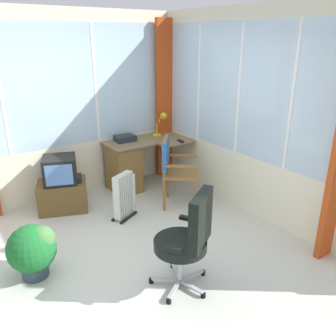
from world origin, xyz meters
TOP-DOWN VIEW (x-y plane):
  - ground at (0.00, 0.00)m, footprint 4.82×5.02m
  - north_window_panel at (-0.00, 2.04)m, footprint 3.82×0.07m
  - east_window_panel at (1.94, 0.00)m, footprint 0.07×4.02m
  - curtain_corner at (1.81, 1.91)m, footprint 0.34×0.09m
  - desk at (0.92, 1.70)m, footprint 1.25×0.79m
  - desk_lamp at (1.63, 1.75)m, footprint 0.24×0.21m
  - tv_remote at (1.65, 1.29)m, footprint 0.07×0.15m
  - paper_tray at (0.97, 1.81)m, footprint 0.32×0.25m
  - wooden_armchair at (1.19, 0.88)m, footprint 0.68×0.68m
  - office_chair at (0.27, -0.65)m, footprint 0.62×0.59m
  - tv_on_stand at (-0.14, 1.61)m, footprint 0.76×0.65m
  - space_heater at (0.46, 0.93)m, footprint 0.41×0.31m
  - potted_plant at (-0.87, 0.36)m, footprint 0.48×0.48m

SIDE VIEW (x-z plane):
  - ground at x=0.00m, z-range -0.06..0.00m
  - space_heater at x=0.46m, z-range 0.00..0.62m
  - potted_plant at x=-0.87m, z-range 0.04..0.59m
  - tv_on_stand at x=-0.14m, z-range -0.04..0.73m
  - desk at x=0.92m, z-range 0.03..0.78m
  - office_chair at x=0.27m, z-range 0.06..1.06m
  - wooden_armchair at x=1.19m, z-range 0.13..1.11m
  - tv_remote at x=1.65m, z-range 0.75..0.77m
  - paper_tray at x=0.97m, z-range 0.75..0.84m
  - desk_lamp at x=1.63m, z-range 0.81..1.19m
  - curtain_corner at x=1.81m, z-range 0.00..2.53m
  - north_window_panel at x=0.00m, z-range 0.00..2.63m
  - east_window_panel at x=1.94m, z-range 0.00..2.63m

